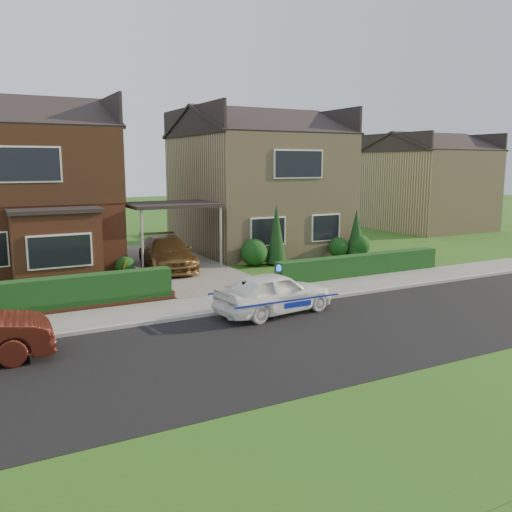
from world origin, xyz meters
TOP-DOWN VIEW (x-y plane):
  - ground at (0.00, 0.00)m, footprint 120.00×120.00m
  - road at (0.00, 0.00)m, footprint 60.00×6.00m
  - kerb at (0.00, 3.05)m, footprint 60.00×0.16m
  - sidewalk at (0.00, 4.10)m, footprint 60.00×2.00m
  - grass_verge at (0.00, -5.00)m, footprint 60.00×4.00m
  - driveway at (0.00, 11.00)m, footprint 3.80×12.00m
  - house_left at (-5.78, 13.90)m, footprint 7.50×9.53m
  - house_right at (5.80, 13.99)m, footprint 7.50×8.06m
  - carport_link at (0.00, 10.95)m, footprint 3.80×3.00m
  - dwarf_wall at (-5.80, 5.30)m, footprint 7.70×0.25m
  - hedge_left at (-5.80, 5.45)m, footprint 7.50×0.55m
  - hedge_right at (5.80, 5.35)m, footprint 7.50×0.55m
  - shrub_left_mid at (-4.00, 9.30)m, footprint 1.32×1.32m
  - shrub_left_near at (-2.40, 9.60)m, footprint 0.84×0.84m
  - shrub_right_near at (3.20, 9.40)m, footprint 1.20×1.20m
  - shrub_right_mid at (7.80, 9.50)m, footprint 0.96×0.96m
  - shrub_right_far at (8.80, 9.20)m, footprint 1.08×1.08m
  - conifer_a at (4.20, 9.20)m, footprint 0.90×0.90m
  - conifer_b at (8.60, 9.20)m, footprint 0.90×0.90m
  - neighbour_right at (20.00, 16.00)m, footprint 6.50×7.00m
  - police_car at (0.17, 2.40)m, footprint 3.40×3.86m
  - driveway_car at (-0.55, 10.03)m, footprint 2.38×4.71m
  - potted_plant_a at (-5.31, 8.85)m, footprint 0.42×0.34m
  - potted_plant_b at (-2.69, 8.89)m, footprint 0.57×0.54m
  - potted_plant_c at (-2.50, 7.36)m, footprint 0.62×0.62m

SIDE VIEW (x-z plane):
  - ground at x=0.00m, z-range 0.00..0.00m
  - road at x=0.00m, z-range -0.01..0.01m
  - grass_verge at x=0.00m, z-range -0.01..0.01m
  - hedge_left at x=-5.80m, z-range -0.45..0.45m
  - hedge_right at x=5.80m, z-range -0.40..0.40m
  - sidewalk at x=0.00m, z-range 0.00..0.10m
  - kerb at x=0.00m, z-range 0.00..0.12m
  - driveway at x=0.00m, z-range 0.00..0.12m
  - dwarf_wall at x=-5.80m, z-range 0.00..0.36m
  - potted_plant_a at x=-5.31m, z-range 0.00..0.69m
  - potted_plant_b at x=-2.69m, z-range 0.00..0.81m
  - potted_plant_c at x=-2.50m, z-range 0.00..0.83m
  - shrub_left_near at x=-2.40m, z-range 0.00..0.84m
  - shrub_right_mid at x=7.80m, z-range 0.00..0.96m
  - shrub_right_far at x=8.80m, z-range 0.00..1.08m
  - shrub_right_near at x=3.20m, z-range 0.00..1.20m
  - police_car at x=0.17m, z-range -0.08..1.34m
  - shrub_left_mid at x=-4.00m, z-range 0.00..1.32m
  - driveway_car at x=-0.55m, z-range 0.12..1.43m
  - conifer_b at x=8.60m, z-range 0.00..2.20m
  - conifer_a at x=4.20m, z-range 0.00..2.60m
  - neighbour_right at x=20.00m, z-range 0.00..5.20m
  - carport_link at x=0.00m, z-range 1.27..4.04m
  - house_right at x=5.80m, z-range 0.04..7.29m
  - house_left at x=-5.78m, z-range 0.19..7.44m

